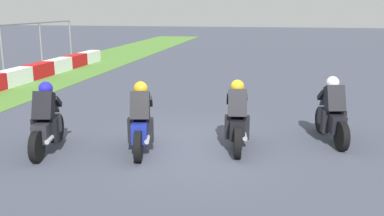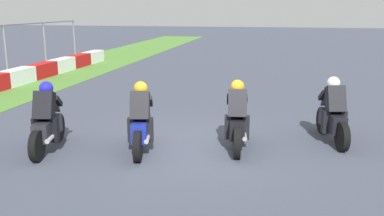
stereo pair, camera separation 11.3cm
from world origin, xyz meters
The scene contains 5 objects.
ground_plane centered at (0.00, 0.00, 0.00)m, with size 120.00×120.00×0.00m, color #3E4352.
rider_lane_a centered at (1.04, -3.08, 0.62)m, with size 2.03×0.64×1.51m.
rider_lane_b centered at (0.15, -0.95, 0.62)m, with size 2.04×0.58×1.51m.
rider_lane_c centered at (-0.46, 1.06, 0.62)m, with size 2.02×0.65×1.51m.
rider_lane_d centered at (-0.86, 3.05, 0.62)m, with size 2.03×0.64×1.51m.
Camera 2 is at (-8.90, -1.80, 3.05)m, focal length 39.75 mm.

